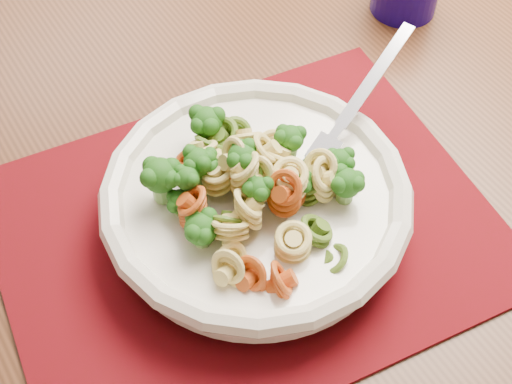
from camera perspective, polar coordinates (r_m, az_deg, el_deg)
dining_table at (r=0.73m, az=-10.01°, el=-3.54°), size 1.34×0.92×0.73m
placemat at (r=0.59m, az=-0.77°, el=-2.97°), size 0.45×0.38×0.00m
pasta_bowl at (r=0.57m, az=0.00°, el=-0.65°), size 0.25×0.25×0.05m
pasta_broccoli_heap at (r=0.56m, az=0.00°, el=0.37°), size 0.21×0.21×0.06m
fork at (r=0.59m, az=5.46°, el=3.38°), size 0.18×0.07×0.08m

